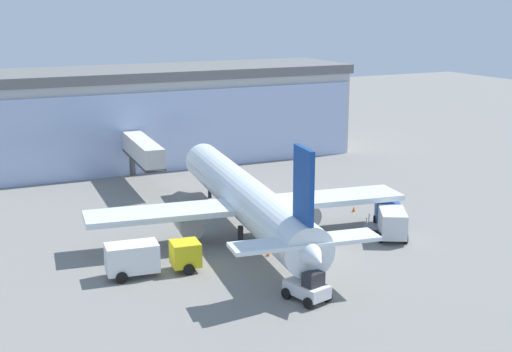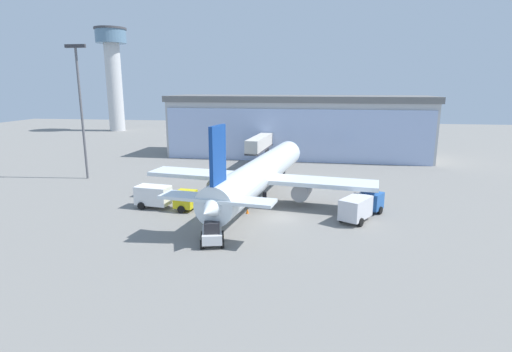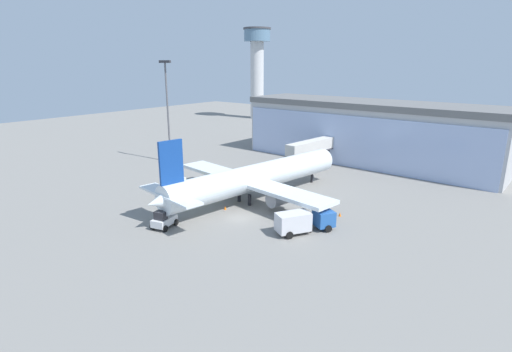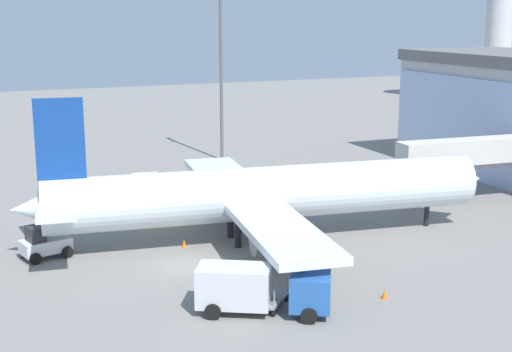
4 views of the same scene
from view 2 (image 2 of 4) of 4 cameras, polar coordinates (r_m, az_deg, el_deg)
ground at (r=44.65m, az=3.29°, el=-5.93°), size 240.00×240.00×0.00m
terminal_building at (r=83.21m, az=5.91°, el=7.10°), size 53.03×15.61×12.34m
jet_bridge at (r=72.02m, az=0.71°, el=4.68°), size 3.54×14.53×5.53m
control_tower at (r=137.82m, az=-19.74°, el=14.34°), size 9.76×9.76×31.81m
apron_light_mast at (r=67.02m, az=-23.78°, el=9.66°), size 3.20×0.40×20.26m
airplane at (r=50.34m, az=0.61°, el=0.33°), size 29.07×35.38×10.84m
catering_truck at (r=48.60m, az=-13.08°, el=-2.88°), size 7.53×3.29×2.65m
fuel_truck at (r=45.31m, az=14.77°, el=-4.12°), size 5.58×7.41×2.65m
baggage_cart at (r=46.36m, az=13.91°, el=-4.94°), size 3.12×3.11×1.50m
pushback_tug at (r=37.31m, az=-6.29°, el=-8.24°), size 2.83×3.54×2.30m
safety_cone_nose at (r=45.86m, az=-1.24°, el=-5.04°), size 0.36×0.36×0.55m
safety_cone_wingtip at (r=52.96m, az=15.04°, el=-3.04°), size 0.36×0.36×0.55m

